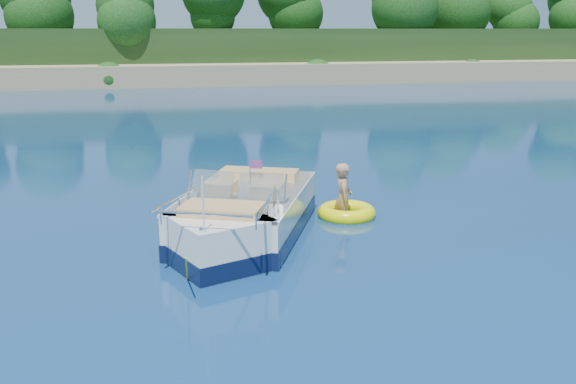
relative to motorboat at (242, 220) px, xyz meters
The scene contains 6 objects.
ground 1.87m from the motorboat, 12.37° to the right, with size 160.00×160.00×0.00m, color #0A2547.
shoreline 63.41m from the motorboat, 88.38° to the left, with size 170.00×59.00×6.00m.
treeline 40.99m from the motorboat, 87.42° to the left, with size 150.00×7.12×8.19m.
motorboat is the anchor object (origin of this frame).
tow_tube 2.65m from the motorboat, 22.85° to the left, with size 1.28×1.28×0.33m.
boy 2.60m from the motorboat, 23.84° to the left, with size 0.58×0.38×1.60m, color tan.
Camera 1 is at (-3.48, -11.28, 3.91)m, focal length 40.00 mm.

